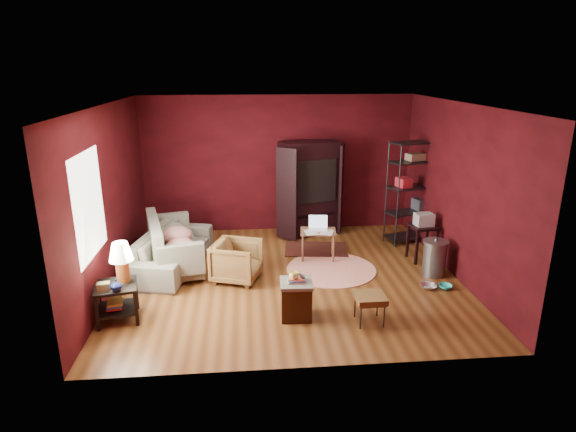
# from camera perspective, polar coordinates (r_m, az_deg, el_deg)

# --- Properties ---
(room) EXTENTS (5.54, 5.04, 2.84)m
(room) POSITION_cam_1_polar(r_m,az_deg,el_deg) (7.53, -0.15, 2.43)
(room) COLOR brown
(room) RESTS_ON ground
(sofa) EXTENTS (1.08, 2.26, 0.85)m
(sofa) POSITION_cam_1_polar(r_m,az_deg,el_deg) (8.50, -13.64, -3.20)
(sofa) COLOR slate
(sofa) RESTS_ON ground
(armchair) EXTENTS (0.85, 0.87, 0.72)m
(armchair) POSITION_cam_1_polar(r_m,az_deg,el_deg) (7.83, -6.07, -5.12)
(armchair) COLOR black
(armchair) RESTS_ON ground
(pet_bowl_steel) EXTENTS (0.26, 0.12, 0.25)m
(pet_bowl_steel) POSITION_cam_1_polar(r_m,az_deg,el_deg) (7.91, 16.36, -7.40)
(pet_bowl_steel) COLOR silver
(pet_bowl_steel) RESTS_ON ground
(pet_bowl_turquoise) EXTENTS (0.22, 0.11, 0.21)m
(pet_bowl_turquoise) POSITION_cam_1_polar(r_m,az_deg,el_deg) (7.98, 18.20, -7.51)
(pet_bowl_turquoise) COLOR #28BDB5
(pet_bowl_turquoise) RESTS_ON ground
(vase) EXTENTS (0.20, 0.20, 0.16)m
(vase) POSITION_cam_1_polar(r_m,az_deg,el_deg) (6.75, -19.70, -7.74)
(vase) COLOR #0D1541
(vase) RESTS_ON side_table
(mug) EXTENTS (0.15, 0.13, 0.12)m
(mug) POSITION_cam_1_polar(r_m,az_deg,el_deg) (6.53, 0.68, -6.97)
(mug) COLOR #FFFE7C
(mug) RESTS_ON hamper
(side_table) EXTENTS (0.65, 0.65, 1.08)m
(side_table) POSITION_cam_1_polar(r_m,az_deg,el_deg) (6.95, -19.42, -6.50)
(side_table) COLOR black
(side_table) RESTS_ON ground
(sofa_cushions) EXTENTS (1.17, 2.00, 0.79)m
(sofa_cushions) POSITION_cam_1_polar(r_m,az_deg,el_deg) (8.52, -13.65, -3.45)
(sofa_cushions) COLOR slate
(sofa_cushions) RESTS_ON sofa
(hamper) EXTENTS (0.46, 0.46, 0.61)m
(hamper) POSITION_cam_1_polar(r_m,az_deg,el_deg) (6.72, 0.97, -9.77)
(hamper) COLOR #3E230E
(hamper) RESTS_ON ground
(footstool) EXTENTS (0.40, 0.40, 0.41)m
(footstool) POSITION_cam_1_polar(r_m,az_deg,el_deg) (6.65, 9.69, -9.64)
(footstool) COLOR black
(footstool) RESTS_ON ground
(rug_round) EXTENTS (1.65, 1.65, 0.01)m
(rug_round) POSITION_cam_1_polar(r_m,az_deg,el_deg) (8.34, 5.14, -6.27)
(rug_round) COLOR beige
(rug_round) RESTS_ON ground
(rug_oriental) EXTENTS (1.25, 0.91, 0.01)m
(rug_oriental) POSITION_cam_1_polar(r_m,az_deg,el_deg) (9.17, 3.34, -3.92)
(rug_oriental) COLOR #521D16
(rug_oriental) RESTS_ON ground
(laptop_desk) EXTENTS (0.68, 0.55, 0.78)m
(laptop_desk) POSITION_cam_1_polar(r_m,az_deg,el_deg) (8.61, 3.58, -2.08)
(laptop_desk) COLOR brown
(laptop_desk) RESTS_ON ground
(tv_armoire) EXTENTS (1.43, 1.07, 1.91)m
(tv_armoire) POSITION_cam_1_polar(r_m,az_deg,el_deg) (9.79, 2.53, 3.50)
(tv_armoire) COLOR black
(tv_armoire) RESTS_ON ground
(wire_shelving) EXTENTS (1.05, 0.68, 1.99)m
(wire_shelving) POSITION_cam_1_polar(r_m,az_deg,el_deg) (9.62, 14.66, 3.28)
(wire_shelving) COLOR #272C2F
(wire_shelving) RESTS_ON ground
(small_stand) EXTENTS (0.48, 0.48, 0.87)m
(small_stand) POSITION_cam_1_polar(r_m,az_deg,el_deg) (8.82, 15.76, -1.08)
(small_stand) COLOR black
(small_stand) RESTS_ON ground
(trash_can) EXTENTS (0.53, 0.53, 0.65)m
(trash_can) POSITION_cam_1_polar(r_m,az_deg,el_deg) (8.35, 16.97, -4.77)
(trash_can) COLOR gray
(trash_can) RESTS_ON ground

